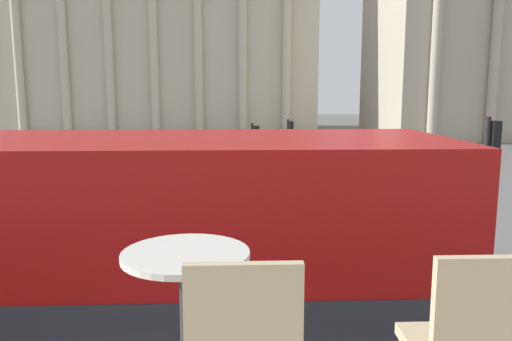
{
  "coord_description": "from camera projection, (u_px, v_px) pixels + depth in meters",
  "views": [
    {
      "loc": [
        0.78,
        -2.59,
        4.75
      ],
      "look_at": [
        1.49,
        15.39,
        1.88
      ],
      "focal_mm": 35.0,
      "sensor_mm": 36.0,
      "label": 1
    }
  ],
  "objects": [
    {
      "name": "pedestrian_white",
      "position": [
        64.0,
        163.0,
        26.34
      ],
      "size": [
        0.32,
        0.32,
        1.74
      ],
      "rotation": [
        0.0,
        0.0,
        3.39
      ],
      "color": "#282B33",
      "rests_on": "ground_plane"
    },
    {
      "name": "traffic_light_near",
      "position": [
        487.0,
        177.0,
        12.05
      ],
      "size": [
        0.42,
        0.24,
        4.15
      ],
      "color": "black",
      "rests_on": "ground_plane"
    },
    {
      "name": "traffic_light_far",
      "position": [
        289.0,
        142.0,
        25.05
      ],
      "size": [
        0.42,
        0.24,
        3.36
      ],
      "color": "black",
      "rests_on": "ground_plane"
    },
    {
      "name": "pedestrian_red",
      "position": [
        250.0,
        172.0,
        23.7
      ],
      "size": [
        0.32,
        0.32,
        1.63
      ],
      "rotation": [
        0.0,
        0.0,
        0.99
      ],
      "color": "#282B33",
      "rests_on": "ground_plane"
    },
    {
      "name": "double_decker_bus",
      "position": [
        20.0,
        293.0,
        5.99
      ],
      "size": [
        10.19,
        2.73,
        4.22
      ],
      "rotation": [
        0.0,
        0.0,
        0.07
      ],
      "color": "black",
      "rests_on": "ground_plane"
    },
    {
      "name": "plaza_building_right",
      "position": [
        507.0,
        46.0,
        52.52
      ],
      "size": [
        27.57,
        16.84,
        18.77
      ],
      "color": "#B2A893",
      "rests_on": "ground_plane"
    },
    {
      "name": "plaza_building_left",
      "position": [
        163.0,
        48.0,
        60.35
      ],
      "size": [
        36.34,
        15.03,
        19.72
      ],
      "color": "beige",
      "rests_on": "ground_plane"
    },
    {
      "name": "pedestrian_yellow",
      "position": [
        272.0,
        220.0,
        14.79
      ],
      "size": [
        0.32,
        0.32,
        1.69
      ],
      "rotation": [
        0.0,
        0.0,
        5.57
      ],
      "color": "#282B33",
      "rests_on": "ground_plane"
    },
    {
      "name": "car_navy",
      "position": [
        129.0,
        156.0,
        31.43
      ],
      "size": [
        4.2,
        1.93,
        1.35
      ],
      "rotation": [
        0.0,
        0.0,
        5.72
      ],
      "color": "black",
      "rests_on": "ground_plane"
    },
    {
      "name": "cafe_dining_table",
      "position": [
        187.0,
        291.0,
        2.35
      ],
      "size": [
        0.6,
        0.6,
        0.73
      ],
      "color": "#2D2D30",
      "rests_on": "cafe_floor_slab"
    },
    {
      "name": "traffic_light_mid",
      "position": [
        254.0,
        154.0,
        19.71
      ],
      "size": [
        0.42,
        0.24,
        3.51
      ],
      "color": "black",
      "rests_on": "ground_plane"
    }
  ]
}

